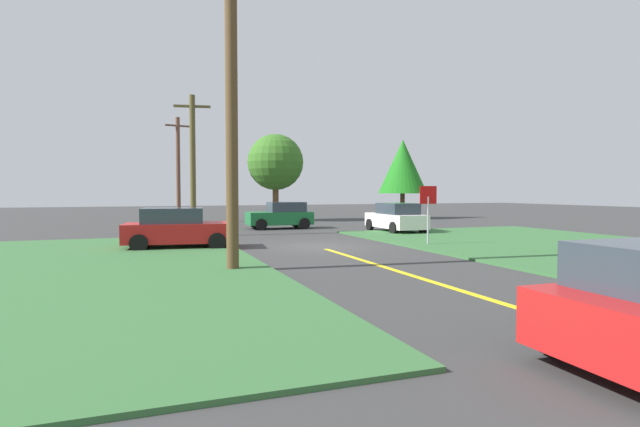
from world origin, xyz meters
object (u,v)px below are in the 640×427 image
stop_sign (428,204)px  car_approaching_junction (281,215)px  parked_car_near_building (178,228)px  utility_pole_near (232,107)px  utility_pole_far (178,168)px  utility_pole_mid (193,163)px  pine_tree_center (403,167)px  oak_tree_left (275,162)px  car_on_crossroad (396,218)px

stop_sign → car_approaching_junction: stop_sign is taller
parked_car_near_building → utility_pole_near: utility_pole_near is taller
stop_sign → utility_pole_near: bearing=29.5°
car_approaching_junction → utility_pole_near: size_ratio=0.43×
utility_pole_near → utility_pole_far: (0.26, 23.25, -0.74)m
stop_sign → utility_pole_mid: 11.92m
pine_tree_center → utility_pole_mid: bearing=-149.0°
stop_sign → parked_car_near_building: 10.24m
utility_pole_mid → oak_tree_left: 13.37m
car_on_crossroad → parked_car_near_building: bearing=109.5°
car_approaching_junction → utility_pole_far: utility_pole_far is taller
pine_tree_center → car_on_crossroad: bearing=-120.9°
utility_pole_near → pine_tree_center: (18.24, 22.52, -0.34)m
utility_pole_near → utility_pole_mid: size_ratio=1.29×
car_approaching_junction → utility_pole_near: utility_pole_near is taller
utility_pole_near → utility_pole_far: size_ratio=1.20×
car_on_crossroad → stop_sign: bearing=163.1°
parked_car_near_building → utility_pole_mid: utility_pole_mid is taller
car_approaching_junction → utility_pole_mid: utility_pole_mid is taller
car_on_crossroad → utility_pole_mid: utility_pole_mid is taller
stop_sign → car_on_crossroad: (2.13, 6.62, -0.95)m
parked_car_near_building → utility_pole_near: 7.47m
car_approaching_junction → oak_tree_left: (1.74, 7.74, 3.67)m
stop_sign → utility_pole_far: utility_pole_far is taller
car_on_crossroad → car_approaching_junction: same height
stop_sign → parked_car_near_building: stop_sign is taller
car_approaching_junction → utility_pole_near: (-5.66, -15.07, 3.86)m
stop_sign → utility_pole_far: bearing=-59.7°
parked_car_near_building → utility_pole_far: (1.31, 16.94, 3.11)m
utility_pole_mid → utility_pole_far: (0.16, 11.63, 0.24)m
oak_tree_left → car_on_crossroad: bearing=-74.1°
car_on_crossroad → utility_pole_far: 17.04m
oak_tree_left → pine_tree_center: oak_tree_left is taller
parked_car_near_building → stop_sign: bearing=-7.7°
parked_car_near_building → utility_pole_far: bearing=92.6°
utility_pole_mid → parked_car_near_building: bearing=-102.2°
stop_sign → utility_pole_mid: bearing=-35.6°
car_approaching_junction → utility_pole_mid: size_ratio=0.55×
utility_pole_mid → pine_tree_center: size_ratio=1.08×
utility_pole_near → oak_tree_left: utility_pole_near is taller
parked_car_near_building → pine_tree_center: bearing=47.1°
stop_sign → pine_tree_center: size_ratio=0.38×
car_on_crossroad → oak_tree_left: (-3.56, 12.47, 3.66)m
parked_car_near_building → car_approaching_junction: size_ratio=1.14×
utility_pole_near → pine_tree_center: bearing=51.0°
oak_tree_left → stop_sign: bearing=-85.7°
parked_car_near_building → utility_pole_near: size_ratio=0.48×
car_approaching_junction → utility_pole_near: bearing=70.5°
car_on_crossroad → car_approaching_junction: (-5.29, 4.73, -0.00)m
parked_car_near_building → car_approaching_junction: same height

